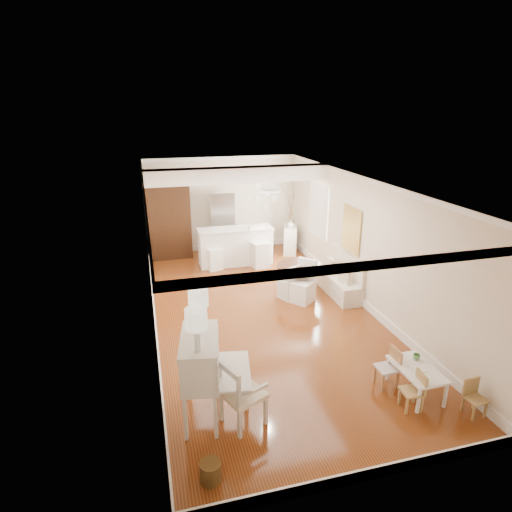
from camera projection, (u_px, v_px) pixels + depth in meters
name	position (u px, v px, depth m)	size (l,w,h in m)	color
room	(260.00, 219.00, 8.79)	(9.00, 9.04, 2.82)	brown
secretary_bureau	(201.00, 378.00, 5.92)	(1.00, 1.02, 1.28)	silver
gustavian_armchair	(243.00, 392.00, 5.85)	(0.57, 0.57, 0.99)	beige
wicker_basket	(211.00, 472.00, 5.03)	(0.26, 0.26, 0.26)	brown
kids_table	(415.00, 381.00, 6.53)	(0.54, 0.90, 0.45)	white
kids_chair_a	(412.00, 391.00, 6.18)	(0.29, 0.29, 0.60)	tan
kids_chair_b	(387.00, 368.00, 6.69)	(0.31, 0.31, 0.65)	tan
kids_chair_c	(476.00, 398.00, 6.06)	(0.26, 0.26, 0.55)	#9D7A47
banquette	(339.00, 274.00, 9.93)	(0.52, 1.60, 0.98)	silver
dining_table	(300.00, 280.00, 9.96)	(1.05, 1.05, 0.72)	#472716
slip_chair_near	(302.00, 282.00, 9.54)	(0.46, 0.48, 0.96)	white
slip_chair_far	(289.00, 281.00, 9.74)	(0.39, 0.41, 0.82)	silver
breakfast_counter	(236.00, 246.00, 11.83)	(2.05, 0.65, 1.03)	white
bar_stool_left	(214.00, 252.00, 11.45)	(0.38, 0.38, 0.96)	white
bar_stool_right	(260.00, 247.00, 11.60)	(0.45, 0.45, 1.12)	white
pantry_cabinet	(169.00, 218.00, 12.18)	(1.20, 0.60, 2.30)	#381E11
fridge	(234.00, 223.00, 12.70)	(0.75, 0.65, 1.80)	silver
sideboard	(290.00, 240.00, 12.79)	(0.37, 0.82, 0.79)	silver
pencil_cup	(416.00, 357.00, 6.67)	(0.11, 0.11, 0.09)	#68AA63
branch_vase	(291.00, 224.00, 12.60)	(0.21, 0.21, 0.21)	white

